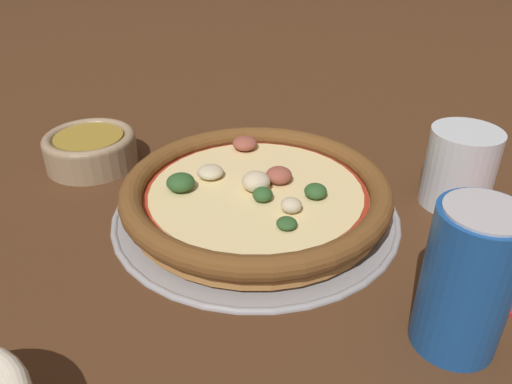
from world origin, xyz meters
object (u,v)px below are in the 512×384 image
bowl_near (93,146)px  beverage_can (467,280)px  pizza_tray (256,210)px  drinking_cup (460,168)px  pizza (256,192)px

bowl_near → beverage_can: beverage_can is taller
pizza_tray → bowl_near: bowl_near is taller
pizza_tray → drinking_cup: 0.23m
pizza_tray → bowl_near: 0.24m
bowl_near → drinking_cup: bearing=-164.3°
pizza → bowl_near: (0.24, -0.00, -0.00)m
bowl_near → drinking_cup: (-0.43, -0.12, 0.02)m
beverage_can → bowl_near: bearing=-11.3°
pizza_tray → beverage_can: beverage_can is taller
pizza_tray → bowl_near: bearing=-1.2°
bowl_near → pizza: bearing=178.9°
bowl_near → drinking_cup: size_ratio=1.30×
pizza_tray → drinking_cup: size_ratio=3.54×
pizza_tray → beverage_can: bearing=158.4°
pizza → bowl_near: size_ratio=2.53×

